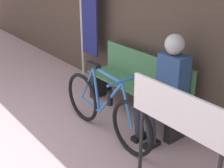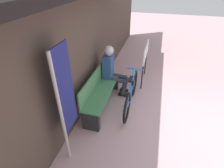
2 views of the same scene
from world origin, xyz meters
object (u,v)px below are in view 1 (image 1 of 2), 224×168
bicycle (105,109)px  person_seated (167,81)px  park_bench_near (137,87)px  banner_pole (87,16)px  signboard (179,119)px

bicycle → person_seated: person_seated is taller
park_bench_near → bicycle: 0.71m
bicycle → banner_pole: (-1.48, 0.78, 0.80)m
person_seated → park_bench_near: bearing=170.0°
bicycle → signboard: bearing=-7.1°
person_seated → banner_pole: size_ratio=0.65×
person_seated → signboard: (0.78, -0.74, 0.11)m
signboard → park_bench_near: bearing=148.9°
bicycle → person_seated: bearing=52.4°
park_bench_near → bicycle: (0.17, -0.69, -0.04)m
park_bench_near → person_seated: person_seated is taller
bicycle → signboard: size_ratio=1.51×
person_seated → banner_pole: banner_pole is taller
bicycle → banner_pole: 1.85m
signboard → person_seated: bearing=136.7°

